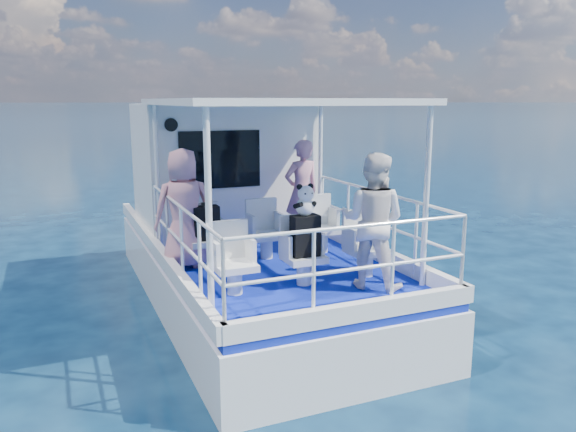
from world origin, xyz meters
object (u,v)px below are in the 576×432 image
Objects in this scene: passenger_stbd_aft at (373,221)px; backpack_center at (305,236)px; panda at (305,200)px; passenger_port_fwd at (184,209)px.

backpack_center is at bearing 23.03° from passenger_stbd_aft.
backpack_center is 0.45m from panda.
panda is (1.18, -1.35, 0.26)m from passenger_port_fwd.
panda reaches higher than backpack_center.
passenger_port_fwd is 1.81m from panda.
passenger_port_fwd is 3.22× the size of backpack_center.
backpack_center is at bearing 135.20° from passenger_port_fwd.
passenger_port_fwd is 0.99× the size of passenger_stbd_aft.
passenger_port_fwd reaches higher than panda.
passenger_stbd_aft is 0.84m from backpack_center.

